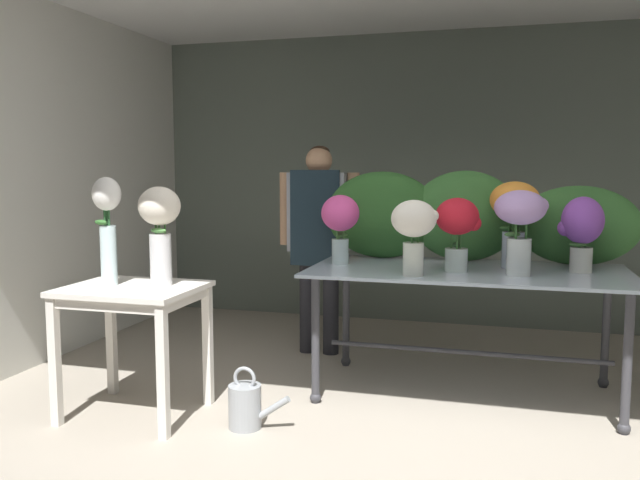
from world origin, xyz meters
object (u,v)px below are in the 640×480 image
(side_table_white, at_px, (133,303))
(vase_ivory_anemones, at_px, (414,227))
(vase_lilac_hydrangea, at_px, (520,220))
(watering_can, at_px, (246,405))
(florist, at_px, (319,227))
(vase_white_roses_tall, at_px, (107,222))
(vase_fuchsia_roses, at_px, (340,219))
(vase_violet_snapdragons, at_px, (582,228))
(vase_sunset_dahlias, at_px, (514,212))
(vase_crimson_ranunculus, at_px, (458,225))
(vase_cream_lisianthus_tall, at_px, (160,225))
(display_table_glass, at_px, (467,287))

(side_table_white, relative_size, vase_ivory_anemones, 1.71)
(vase_lilac_hydrangea, xyz_separation_m, watering_can, (-1.42, -0.72, -0.99))
(side_table_white, distance_m, vase_lilac_hydrangea, 2.27)
(florist, xyz_separation_m, vase_white_roses_tall, (-0.82, -1.50, 0.14))
(florist, bearing_deg, watering_can, -89.29)
(vase_white_roses_tall, bearing_deg, vase_fuchsia_roses, 36.61)
(vase_ivory_anemones, height_order, vase_violet_snapdragons, vase_violet_snapdragons)
(vase_violet_snapdragons, distance_m, watering_can, 2.22)
(vase_lilac_hydrangea, height_order, watering_can, vase_lilac_hydrangea)
(florist, bearing_deg, vase_ivory_anemones, -49.10)
(florist, height_order, vase_sunset_dahlias, florist)
(vase_crimson_ranunculus, height_order, vase_white_roses_tall, vase_white_roses_tall)
(watering_can, bearing_deg, florist, 90.71)
(vase_crimson_ranunculus, height_order, vase_cream_lisianthus_tall, vase_cream_lisianthus_tall)
(vase_ivory_anemones, relative_size, vase_crimson_ranunculus, 0.99)
(florist, bearing_deg, vase_white_roses_tall, -118.72)
(display_table_glass, xyz_separation_m, florist, (-1.14, 0.65, 0.29))
(display_table_glass, height_order, vase_violet_snapdragons, vase_violet_snapdragons)
(florist, bearing_deg, vase_crimson_ranunculus, -35.02)
(display_table_glass, relative_size, florist, 1.22)
(vase_ivory_anemones, distance_m, vase_crimson_ranunculus, 0.32)
(vase_violet_snapdragons, xyz_separation_m, vase_crimson_ranunculus, (-0.71, -0.18, 0.01))
(florist, bearing_deg, vase_fuchsia_roses, -63.11)
(vase_lilac_hydrangea, distance_m, vase_sunset_dahlias, 0.29)
(vase_violet_snapdragons, relative_size, watering_can, 1.29)
(vase_crimson_ranunculus, relative_size, vase_fuchsia_roses, 0.99)
(vase_white_roses_tall, height_order, watering_can, vase_white_roses_tall)
(vase_sunset_dahlias, xyz_separation_m, watering_can, (-1.39, -1.01, -1.02))
(vase_violet_snapdragons, bearing_deg, florist, 162.12)
(side_table_white, distance_m, vase_sunset_dahlias, 2.35)
(vase_lilac_hydrangea, relative_size, vase_cream_lisianthus_tall, 0.88)
(vase_sunset_dahlias, relative_size, watering_can, 1.53)
(side_table_white, distance_m, watering_can, 0.87)
(display_table_glass, bearing_deg, side_table_white, -154.77)
(vase_sunset_dahlias, xyz_separation_m, vase_white_roses_tall, (-2.23, -0.99, -0.03))
(side_table_white, relative_size, vase_lilac_hydrangea, 1.52)
(display_table_glass, height_order, vase_white_roses_tall, vase_white_roses_tall)
(vase_crimson_ranunculus, distance_m, vase_sunset_dahlias, 0.42)
(vase_lilac_hydrangea, relative_size, watering_can, 1.41)
(side_table_white, relative_size, vase_fuchsia_roses, 1.68)
(florist, distance_m, vase_lilac_hydrangea, 1.65)
(vase_fuchsia_roses, distance_m, vase_sunset_dahlias, 1.09)
(florist, relative_size, vase_fuchsia_roses, 3.53)
(display_table_glass, distance_m, florist, 1.34)
(vase_ivory_anemones, distance_m, vase_white_roses_tall, 1.75)
(vase_ivory_anemones, distance_m, vase_violet_snapdragons, 1.03)
(vase_violet_snapdragons, distance_m, vase_crimson_ranunculus, 0.73)
(vase_violet_snapdragons, bearing_deg, vase_cream_lisianthus_tall, -159.62)
(vase_violet_snapdragons, distance_m, vase_lilac_hydrangea, 0.42)
(watering_can, bearing_deg, vase_lilac_hydrangea, 26.84)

